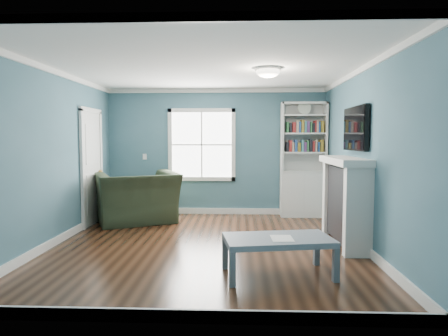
{
  "coord_description": "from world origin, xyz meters",
  "views": [
    {
      "loc": [
        0.5,
        -5.78,
        1.58
      ],
      "look_at": [
        0.25,
        0.4,
        1.12
      ],
      "focal_mm": 32.0,
      "sensor_mm": 36.0,
      "label": 1
    }
  ],
  "objects": [
    {
      "name": "window",
      "position": [
        -0.3,
        2.49,
        1.45
      ],
      "size": [
        1.4,
        0.06,
        1.5
      ],
      "color": "white",
      "rests_on": "room_walls"
    },
    {
      "name": "paper_sheet",
      "position": [
        0.98,
        -1.29,
        0.45
      ],
      "size": [
        0.26,
        0.32,
        0.0
      ],
      "primitive_type": "cube",
      "rotation": [
        0.0,
        0.0,
        0.05
      ],
      "color": "white",
      "rests_on": "coffee_table"
    },
    {
      "name": "coffee_table",
      "position": [
        0.94,
        -1.24,
        0.39
      ],
      "size": [
        1.31,
        0.86,
        0.44
      ],
      "rotation": [
        0.0,
        0.0,
        0.17
      ],
      "color": "#4E565E",
      "rests_on": "ground"
    },
    {
      "name": "bookshelf",
      "position": [
        1.77,
        2.3,
        0.92
      ],
      "size": [
        0.9,
        0.35,
        2.31
      ],
      "color": "silver",
      "rests_on": "ground"
    },
    {
      "name": "light_switch",
      "position": [
        -1.5,
        2.48,
        1.2
      ],
      "size": [
        0.08,
        0.01,
        0.12
      ],
      "primitive_type": "cube",
      "color": "white",
      "rests_on": "room_walls"
    },
    {
      "name": "trim",
      "position": [
        0.0,
        0.0,
        1.24
      ],
      "size": [
        4.5,
        5.0,
        2.6
      ],
      "color": "white",
      "rests_on": "ground"
    },
    {
      "name": "tv",
      "position": [
        2.2,
        0.2,
        1.72
      ],
      "size": [
        0.06,
        1.1,
        0.65
      ],
      "primitive_type": "cube",
      "color": "black",
      "rests_on": "fireplace"
    },
    {
      "name": "room_walls",
      "position": [
        0.0,
        0.0,
        1.58
      ],
      "size": [
        5.0,
        5.0,
        5.0
      ],
      "color": "#345B69",
      "rests_on": "ground"
    },
    {
      "name": "fireplace",
      "position": [
        2.08,
        0.2,
        0.64
      ],
      "size": [
        0.44,
        1.58,
        1.3
      ],
      "color": "black",
      "rests_on": "ground"
    },
    {
      "name": "recliner",
      "position": [
        -1.45,
        1.6,
        0.64
      ],
      "size": [
        1.72,
        1.48,
        1.27
      ],
      "primitive_type": "imported",
      "rotation": [
        0.0,
        0.0,
        -2.69
      ],
      "color": "#222B1B",
      "rests_on": "ground"
    },
    {
      "name": "floor",
      "position": [
        0.0,
        0.0,
        0.0
      ],
      "size": [
        5.0,
        5.0,
        0.0
      ],
      "primitive_type": "plane",
      "color": "black",
      "rests_on": "ground"
    },
    {
      "name": "door",
      "position": [
        -2.22,
        1.4,
        1.07
      ],
      "size": [
        0.12,
        0.98,
        2.17
      ],
      "color": "silver",
      "rests_on": "ground"
    },
    {
      "name": "ceiling_fixture",
      "position": [
        0.9,
        0.1,
        2.55
      ],
      "size": [
        0.38,
        0.38,
        0.15
      ],
      "color": "white",
      "rests_on": "room_walls"
    }
  ]
}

